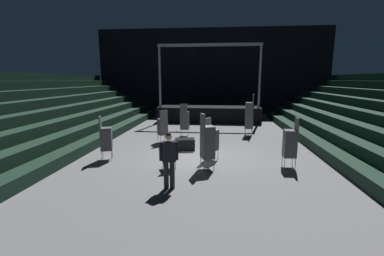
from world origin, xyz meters
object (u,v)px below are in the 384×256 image
at_px(man_with_tie, 169,157).
at_px(chair_stack_mid_left, 249,115).
at_px(chair_stack_rear_left, 163,126).
at_px(equipment_road_case, 185,144).
at_px(chair_stack_front_right, 207,142).
at_px(stage_riser, 209,112).
at_px(loose_chair_near_man, 170,155).
at_px(chair_stack_front_left, 185,120).
at_px(chair_stack_rear_right, 106,138).
at_px(chair_stack_mid_centre, 290,143).
at_px(chair_stack_mid_right, 211,139).

relative_size(man_with_tie, chair_stack_mid_left, 0.72).
xyz_separation_m(chair_stack_rear_left, equipment_road_case, (1.33, -1.34, -0.60)).
bearing_deg(chair_stack_front_right, stage_riser, 158.18).
height_order(chair_stack_front_right, chair_stack_mid_left, chair_stack_mid_left).
bearing_deg(chair_stack_mid_left, loose_chair_near_man, 163.55).
height_order(man_with_tie, chair_stack_rear_left, man_with_tie).
relative_size(stage_riser, loose_chair_near_man, 8.20).
bearing_deg(equipment_road_case, chair_stack_rear_left, 134.72).
height_order(chair_stack_front_left, chair_stack_rear_right, chair_stack_front_left).
relative_size(chair_stack_rear_left, equipment_road_case, 1.90).
bearing_deg(chair_stack_mid_centre, equipment_road_case, 63.69).
bearing_deg(chair_stack_front_left, chair_stack_front_right, -65.11).
bearing_deg(chair_stack_mid_left, stage_riser, 37.54).
xyz_separation_m(chair_stack_front_left, loose_chair_near_man, (0.17, -5.72, -0.41)).
relative_size(man_with_tie, chair_stack_mid_centre, 0.92).
bearing_deg(equipment_road_case, chair_stack_rear_right, -148.46).
distance_m(chair_stack_mid_right, chair_stack_rear_left, 3.79).
xyz_separation_m(man_with_tie, chair_stack_rear_left, (-1.42, 5.78, -0.12)).
distance_m(stage_riser, chair_stack_mid_right, 10.51).
bearing_deg(chair_stack_rear_left, stage_riser, 40.53).
bearing_deg(chair_stack_rear_right, chair_stack_mid_left, 113.13).
bearing_deg(chair_stack_rear_right, chair_stack_front_left, 134.26).
relative_size(chair_stack_mid_right, equipment_road_case, 1.90).
distance_m(chair_stack_mid_centre, equipment_road_case, 4.72).
relative_size(man_with_tie, chair_stack_front_left, 0.92).
relative_size(stage_riser, chair_stack_mid_left, 3.24).
relative_size(chair_stack_mid_centre, chair_stack_rear_right, 1.05).
height_order(chair_stack_rear_left, loose_chair_near_man, chair_stack_rear_left).
height_order(chair_stack_rear_left, chair_stack_rear_right, chair_stack_rear_right).
xyz_separation_m(chair_stack_front_left, equipment_road_case, (0.38, -2.99, -0.68)).
bearing_deg(loose_chair_near_man, equipment_road_case, 61.22).
relative_size(equipment_road_case, loose_chair_near_man, 0.95).
bearing_deg(chair_stack_rear_left, man_with_tie, -110.14).
xyz_separation_m(chair_stack_front_left, chair_stack_front_right, (1.53, -5.53, 0.08)).
bearing_deg(chair_stack_front_left, equipment_road_case, -73.30).
height_order(chair_stack_mid_centre, chair_stack_rear_left, chair_stack_mid_centre).
relative_size(chair_stack_front_left, chair_stack_mid_right, 1.10).
relative_size(chair_stack_rear_left, loose_chair_near_man, 1.81).
bearing_deg(stage_riser, chair_stack_mid_centre, -73.24).
distance_m(man_with_tie, chair_stack_mid_right, 3.24).
bearing_deg(chair_stack_mid_left, chair_stack_rear_right, 143.50).
bearing_deg(chair_stack_rear_right, chair_stack_mid_right, 78.11).
relative_size(man_with_tie, chair_stack_mid_right, 1.01).
distance_m(stage_riser, chair_stack_rear_left, 8.03).
xyz_separation_m(chair_stack_mid_centre, equipment_road_case, (-4.18, 2.08, -0.68)).
bearing_deg(loose_chair_near_man, chair_stack_mid_right, 17.21).
height_order(chair_stack_front_left, chair_stack_front_right, chair_stack_front_right).
xyz_separation_m(man_with_tie, chair_stack_front_left, (-0.48, 7.43, -0.04)).
distance_m(chair_stack_front_right, chair_stack_mid_right, 1.14).
height_order(chair_stack_mid_right, chair_stack_rear_right, chair_stack_rear_right).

